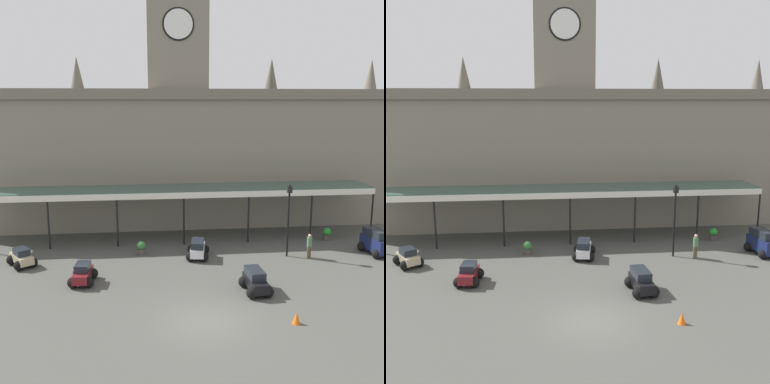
# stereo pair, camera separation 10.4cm
# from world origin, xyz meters

# --- Properties ---
(ground_plane) EXTENTS (140.00, 140.00, 0.00)m
(ground_plane) POSITION_xyz_m (0.00, 0.00, 0.00)
(ground_plane) COLOR #4A4A45
(station_building) EXTENTS (36.05, 6.30, 20.14)m
(station_building) POSITION_xyz_m (-0.00, 18.42, 6.53)
(station_building) COLOR gray
(station_building) RESTS_ON ground
(entrance_canopy) EXTENTS (29.19, 3.26, 4.03)m
(entrance_canopy) POSITION_xyz_m (0.00, 13.04, 3.86)
(entrance_canopy) COLOR #38564C
(entrance_canopy) RESTS_ON ground
(car_beige_sedan) EXTENTS (2.13, 2.25, 1.19)m
(car_beige_sedan) POSITION_xyz_m (-10.80, 8.51, 0.50)
(car_beige_sedan) COLOR tan
(car_beige_sedan) RESTS_ON ground
(car_maroon_sedan) EXTENTS (1.63, 2.12, 1.19)m
(car_maroon_sedan) POSITION_xyz_m (-6.52, 5.30, 0.50)
(car_maroon_sedan) COLOR maroon
(car_maroon_sedan) RESTS_ON ground
(car_white_estate) EXTENTS (1.80, 2.37, 1.27)m
(car_white_estate) POSITION_xyz_m (0.67, 8.84, 0.56)
(car_white_estate) COLOR silver
(car_white_estate) RESTS_ON ground
(car_navy_van) EXTENTS (1.78, 2.50, 1.77)m
(car_navy_van) POSITION_xyz_m (13.02, 8.22, 0.81)
(car_navy_van) COLOR #19214C
(car_navy_van) RESTS_ON ground
(car_black_estate) EXTENTS (1.65, 2.31, 1.27)m
(car_black_estate) POSITION_xyz_m (3.22, 3.04, 0.56)
(car_black_estate) COLOR black
(car_black_estate) RESTS_ON ground
(pedestrian_crossing_forecourt) EXTENTS (0.34, 0.34, 1.67)m
(pedestrian_crossing_forecourt) POSITION_xyz_m (8.18, 8.00, 0.91)
(pedestrian_crossing_forecourt) COLOR brown
(pedestrian_crossing_forecourt) RESTS_ON ground
(victorian_lamppost) EXTENTS (0.30, 0.30, 5.02)m
(victorian_lamppost) POSITION_xyz_m (6.79, 8.48, 3.11)
(victorian_lamppost) COLOR black
(victorian_lamppost) RESTS_ON ground
(traffic_cone) EXTENTS (0.40, 0.40, 0.57)m
(traffic_cone) POSITION_xyz_m (4.29, -0.72, 0.29)
(traffic_cone) COLOR orange
(traffic_cone) RESTS_ON ground
(planter_by_canopy) EXTENTS (0.60, 0.60, 0.96)m
(planter_by_canopy) POSITION_xyz_m (-3.15, 9.86, 0.49)
(planter_by_canopy) COLOR #47423D
(planter_by_canopy) RESTS_ON ground
(planter_forecourt_centre) EXTENTS (0.60, 0.60, 0.96)m
(planter_forecourt_centre) POSITION_xyz_m (10.96, 11.64, 0.49)
(planter_forecourt_centre) COLOR #47423D
(planter_forecourt_centre) RESTS_ON ground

